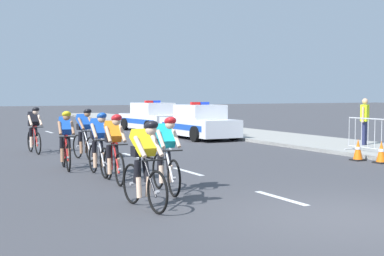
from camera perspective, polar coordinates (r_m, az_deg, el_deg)
The scene contains 17 objects.
ground_plane at distance 9.38m, azimuth 15.69°, elevation -8.77°, with size 160.00×160.00×0.00m, color #424247.
sidewalk_slab at distance 25.13m, azimuth 7.45°, elevation -0.83°, with size 3.71×60.00×0.12m, color #A3A099.
kerb_edge at distance 24.19m, azimuth 3.95°, elevation -0.97°, with size 0.16×60.00×0.13m, color #9E9E99.
lane_markings_centre at distance 19.71m, azimuth -8.16°, elevation -2.22°, with size 0.14×29.60×0.01m.
cyclist_lead at distance 9.59m, azimuth -4.87°, elevation -3.60°, with size 0.44×1.72×1.56m.
cyclist_second at distance 11.10m, azimuth -2.66°, elevation -2.61°, with size 0.45×1.72×1.56m.
cyclist_third at distance 12.43m, azimuth -7.98°, elevation -1.98°, with size 0.44×1.72×1.56m.
cyclist_fourth at distance 13.58m, azimuth -9.46°, elevation -1.52°, with size 0.42×1.72×1.56m.
cyclist_fifth at distance 14.84m, azimuth -12.74°, elevation -1.13°, with size 0.45×1.72×1.56m.
cyclist_sixth at distance 16.85m, azimuth -10.92°, elevation -0.56°, with size 0.46×1.72×1.56m.
cyclist_seventh at distance 19.11m, azimuth -15.78°, elevation -0.14°, with size 0.43×1.72×1.56m.
police_car_nearest at distance 24.30m, azimuth 0.70°, elevation 0.51°, with size 2.06×4.43×1.59m.
police_car_second at distance 29.14m, azimuth -4.11°, elevation 1.01°, with size 2.29×4.54×1.59m.
crowd_barrier_middle at distance 18.41m, azimuth 18.11°, elevation -0.76°, with size 0.50×2.32×1.07m.
traffic_cone_near at distance 17.14m, azimuth 16.54°, elevation -2.16°, with size 0.36×0.36×0.64m.
traffic_cone_mid at distance 16.71m, azimuth 18.71°, elevation -2.35°, with size 0.36×0.36×0.64m.
spectator_closest at distance 20.99m, azimuth 17.17°, elevation 0.97°, with size 0.49×0.37×1.68m.
Camera 1 is at (-6.19, -6.76, 1.99)m, focal length 52.38 mm.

